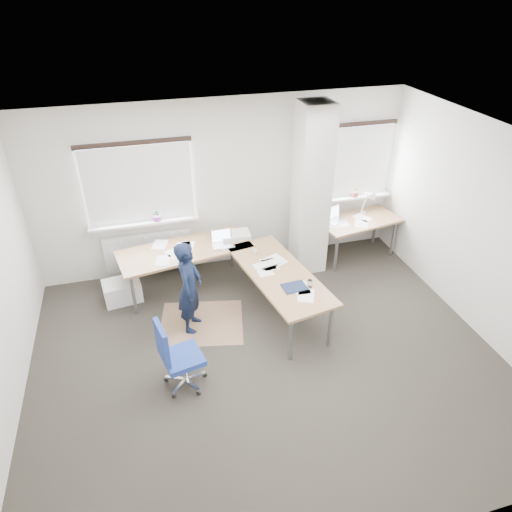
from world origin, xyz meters
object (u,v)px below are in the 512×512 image
object	(u,v)px
desk_side	(358,222)
desk_main	(232,262)
task_chair	(181,369)
person	(190,287)

from	to	relation	value
desk_side	desk_main	bearing A→B (deg)	-174.33
task_chair	person	size ratio (longest dim) A/B	0.73
desk_side	task_chair	world-z (taller)	desk_side
desk_main	person	xyz separation A→B (m)	(-0.71, -0.47, -0.01)
desk_main	task_chair	world-z (taller)	task_chair
desk_side	person	distance (m)	3.28
desk_main	person	distance (m)	0.85
task_chair	desk_main	bearing A→B (deg)	45.11
task_chair	person	distance (m)	1.17
desk_main	person	world-z (taller)	person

